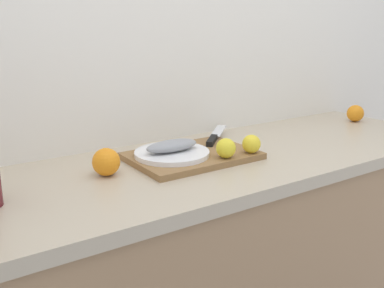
{
  "coord_description": "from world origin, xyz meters",
  "views": [
    {
      "loc": [
        -0.82,
        -1.11,
        1.33
      ],
      "look_at": [
        -0.04,
        0.04,
        0.95
      ],
      "focal_mm": 41.87,
      "sensor_mm": 36.0,
      "label": 1
    }
  ],
  "objects_px": {
    "fish_fillet": "(172,146)",
    "white_plate": "(172,153)",
    "orange_0": "(106,162)",
    "cutting_board": "(192,156)",
    "chef_knife": "(214,137)",
    "lemon_0": "(226,148)"
  },
  "relations": [
    {
      "from": "fish_fillet",
      "to": "chef_knife",
      "type": "bearing_deg",
      "value": 20.64
    },
    {
      "from": "cutting_board",
      "to": "orange_0",
      "type": "xyz_separation_m",
      "value": [
        -0.3,
        0.01,
        0.03
      ]
    },
    {
      "from": "chef_knife",
      "to": "lemon_0",
      "type": "relative_size",
      "value": 3.67
    },
    {
      "from": "fish_fillet",
      "to": "white_plate",
      "type": "bearing_deg",
      "value": 0.0
    },
    {
      "from": "lemon_0",
      "to": "orange_0",
      "type": "xyz_separation_m",
      "value": [
        -0.35,
        0.11,
        -0.01
      ]
    },
    {
      "from": "white_plate",
      "to": "lemon_0",
      "type": "xyz_separation_m",
      "value": [
        0.13,
        -0.11,
        0.02
      ]
    },
    {
      "from": "orange_0",
      "to": "fish_fillet",
      "type": "bearing_deg",
      "value": 1.15
    },
    {
      "from": "cutting_board",
      "to": "white_plate",
      "type": "xyz_separation_m",
      "value": [
        -0.07,
        0.01,
        0.02
      ]
    },
    {
      "from": "orange_0",
      "to": "cutting_board",
      "type": "bearing_deg",
      "value": -1.14
    },
    {
      "from": "white_plate",
      "to": "lemon_0",
      "type": "relative_size",
      "value": 3.82
    },
    {
      "from": "white_plate",
      "to": "lemon_0",
      "type": "height_order",
      "value": "lemon_0"
    },
    {
      "from": "cutting_board",
      "to": "orange_0",
      "type": "distance_m",
      "value": 0.3
    },
    {
      "from": "fish_fillet",
      "to": "lemon_0",
      "type": "distance_m",
      "value": 0.17
    },
    {
      "from": "cutting_board",
      "to": "fish_fillet",
      "type": "xyz_separation_m",
      "value": [
        -0.07,
        0.01,
        0.04
      ]
    },
    {
      "from": "white_plate",
      "to": "fish_fillet",
      "type": "relative_size",
      "value": 1.33
    },
    {
      "from": "white_plate",
      "to": "cutting_board",
      "type": "bearing_deg",
      "value": -8.5
    },
    {
      "from": "fish_fillet",
      "to": "chef_knife",
      "type": "height_order",
      "value": "fish_fillet"
    },
    {
      "from": "lemon_0",
      "to": "orange_0",
      "type": "relative_size",
      "value": 0.77
    },
    {
      "from": "white_plate",
      "to": "chef_knife",
      "type": "relative_size",
      "value": 1.04
    },
    {
      "from": "white_plate",
      "to": "orange_0",
      "type": "distance_m",
      "value": 0.23
    },
    {
      "from": "fish_fillet",
      "to": "chef_knife",
      "type": "relative_size",
      "value": 0.78
    },
    {
      "from": "cutting_board",
      "to": "chef_knife",
      "type": "distance_m",
      "value": 0.19
    }
  ]
}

